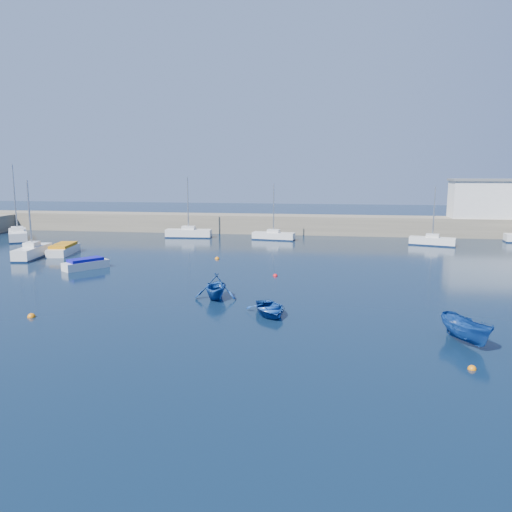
# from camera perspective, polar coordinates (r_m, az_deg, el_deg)

# --- Properties ---
(ground) EXTENTS (220.00, 220.00, 0.00)m
(ground) POSITION_cam_1_polar(r_m,az_deg,el_deg) (28.85, -9.64, -8.70)
(ground) COLOR black
(ground) RESTS_ON ground
(back_wall) EXTENTS (96.00, 4.50, 2.60)m
(back_wall) POSITION_cam_1_polar(r_m,az_deg,el_deg) (72.90, 1.60, 3.68)
(back_wall) COLOR #726A57
(back_wall) RESTS_ON ground
(harbor_office) EXTENTS (10.00, 4.00, 5.00)m
(harbor_office) POSITION_cam_1_polar(r_m,az_deg,el_deg) (75.15, 25.09, 5.86)
(harbor_office) COLOR silver
(harbor_office) RESTS_ON back_wall
(sailboat_3) EXTENTS (2.44, 6.15, 8.06)m
(sailboat_3) POSITION_cam_1_polar(r_m,az_deg,el_deg) (57.17, -24.19, 0.47)
(sailboat_3) COLOR silver
(sailboat_3) RESTS_ON ground
(sailboat_4) EXTENTS (5.99, 7.38, 9.85)m
(sailboat_4) POSITION_cam_1_polar(r_m,az_deg,el_deg) (72.79, -25.58, 2.21)
(sailboat_4) COLOR silver
(sailboat_4) RESTS_ON ground
(sailboat_5) EXTENTS (6.23, 2.06, 8.18)m
(sailboat_5) POSITION_cam_1_polar(r_m,az_deg,el_deg) (68.51, -7.71, 2.63)
(sailboat_5) COLOR silver
(sailboat_5) RESTS_ON ground
(sailboat_6) EXTENTS (5.69, 2.33, 7.33)m
(sailboat_6) POSITION_cam_1_polar(r_m,az_deg,el_deg) (65.71, 2.01, 2.34)
(sailboat_6) COLOR silver
(sailboat_6) RESTS_ON ground
(sailboat_7) EXTENTS (5.53, 2.96, 7.13)m
(sailboat_7) POSITION_cam_1_polar(r_m,az_deg,el_deg) (64.44, 19.50, 1.64)
(sailboat_7) COLOR silver
(sailboat_7) RESTS_ON ground
(motorboat_1) EXTENTS (3.59, 4.12, 1.00)m
(motorboat_1) POSITION_cam_1_polar(r_m,az_deg,el_deg) (48.95, -18.89, -0.86)
(motorboat_1) COLOR silver
(motorboat_1) RESTS_ON ground
(motorboat_2) EXTENTS (2.81, 5.70, 1.12)m
(motorboat_2) POSITION_cam_1_polar(r_m,az_deg,el_deg) (58.54, -21.14, 0.74)
(motorboat_2) COLOR silver
(motorboat_2) RESTS_ON ground
(dinghy_center) EXTENTS (3.68, 4.27, 0.74)m
(dinghy_center) POSITION_cam_1_polar(r_m,az_deg,el_deg) (31.89, 1.53, -6.06)
(dinghy_center) COLOR navy
(dinghy_center) RESTS_ON ground
(dinghy_left) EXTENTS (3.15, 3.59, 1.81)m
(dinghy_left) POSITION_cam_1_polar(r_m,az_deg,el_deg) (35.73, -4.61, -3.47)
(dinghy_left) COLOR navy
(dinghy_left) RESTS_ON ground
(dinghy_right) EXTENTS (2.76, 3.95, 1.43)m
(dinghy_right) POSITION_cam_1_polar(r_m,az_deg,el_deg) (28.88, 22.92, -7.85)
(dinghy_right) COLOR navy
(dinghy_right) RESTS_ON ground
(buoy_0) EXTENTS (0.50, 0.50, 0.50)m
(buoy_0) POSITION_cam_1_polar(r_m,az_deg,el_deg) (34.44, -24.27, -6.39)
(buoy_0) COLOR #CE6A0A
(buoy_0) RESTS_ON ground
(buoy_1) EXTENTS (0.40, 0.40, 0.40)m
(buoy_1) POSITION_cam_1_polar(r_m,az_deg,el_deg) (43.33, 2.23, -2.31)
(buoy_1) COLOR red
(buoy_1) RESTS_ON ground
(buoy_3) EXTENTS (0.48, 0.48, 0.48)m
(buoy_3) POSITION_cam_1_polar(r_m,az_deg,el_deg) (51.67, -4.46, -0.35)
(buoy_3) COLOR #CE6A0A
(buoy_3) RESTS_ON ground
(buoy_5) EXTENTS (0.40, 0.40, 0.40)m
(buoy_5) POSITION_cam_1_polar(r_m,az_deg,el_deg) (25.66, 23.46, -11.79)
(buoy_5) COLOR #CE6A0A
(buoy_5) RESTS_ON ground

